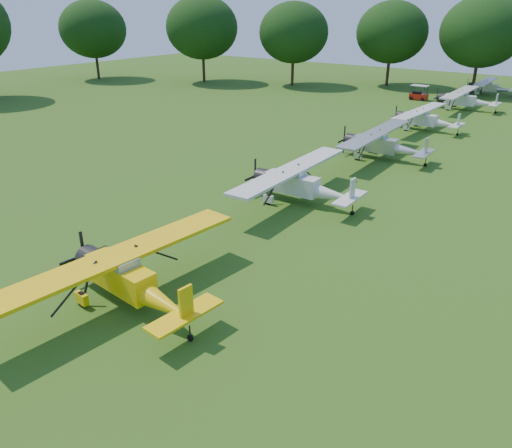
{
  "coord_description": "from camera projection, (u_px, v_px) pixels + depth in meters",
  "views": [
    {
      "loc": [
        15.45,
        -19.34,
        11.54
      ],
      "look_at": [
        1.94,
        -0.76,
        1.4
      ],
      "focal_mm": 35.0,
      "sensor_mm": 36.0,
      "label": 1
    }
  ],
  "objects": [
    {
      "name": "ground",
      "position": [
        235.0,
        234.0,
        27.28
      ],
      "size": [
        160.0,
        160.0,
        0.0
      ],
      "primitive_type": "plane",
      "color": "#1D4E13",
      "rests_on": "ground"
    },
    {
      "name": "tree_belt",
      "position": [
        298.0,
        90.0,
        22.24
      ],
      "size": [
        137.36,
        130.27,
        14.52
      ],
      "color": "#311C13",
      "rests_on": "ground"
    },
    {
      "name": "aircraft_2",
      "position": [
        128.0,
        276.0,
        20.34
      ],
      "size": [
        7.5,
        11.94,
        2.34
      ],
      "rotation": [
        0.0,
        0.0,
        -0.09
      ],
      "color": "yellow",
      "rests_on": "ground"
    },
    {
      "name": "aircraft_3",
      "position": [
        300.0,
        182.0,
        31.12
      ],
      "size": [
        7.39,
        11.75,
        2.32
      ],
      "rotation": [
        0.0,
        0.0,
        0.03
      ],
      "color": "silver",
      "rests_on": "ground"
    },
    {
      "name": "aircraft_4",
      "position": [
        382.0,
        143.0,
        40.01
      ],
      "size": [
        7.31,
        11.62,
        2.29
      ],
      "rotation": [
        0.0,
        0.0,
        0.03
      ],
      "color": "#B9B9BD",
      "rests_on": "ground"
    },
    {
      "name": "aircraft_5",
      "position": [
        425.0,
        118.0,
        49.24
      ],
      "size": [
        6.75,
        10.75,
        2.12
      ],
      "rotation": [
        0.0,
        0.0,
        -0.05
      ],
      "color": "silver",
      "rests_on": "ground"
    },
    {
      "name": "aircraft_6",
      "position": [
        465.0,
        99.0,
        58.85
      ],
      "size": [
        7.22,
        11.47,
        2.27
      ],
      "rotation": [
        0.0,
        0.0,
        0.01
      ],
      "color": "silver",
      "rests_on": "ground"
    },
    {
      "name": "aircraft_7",
      "position": [
        490.0,
        86.0,
        68.65
      ],
      "size": [
        6.44,
        10.25,
        2.02
      ],
      "rotation": [
        0.0,
        0.0,
        0.04
      ],
      "color": "#B9B9BD",
      "rests_on": "ground"
    },
    {
      "name": "golf_cart",
      "position": [
        418.0,
        95.0,
        65.37
      ],
      "size": [
        2.24,
        1.42,
        1.88
      ],
      "rotation": [
        0.0,
        0.0,
        -0.01
      ],
      "color": "#A9170C",
      "rests_on": "ground"
    }
  ]
}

